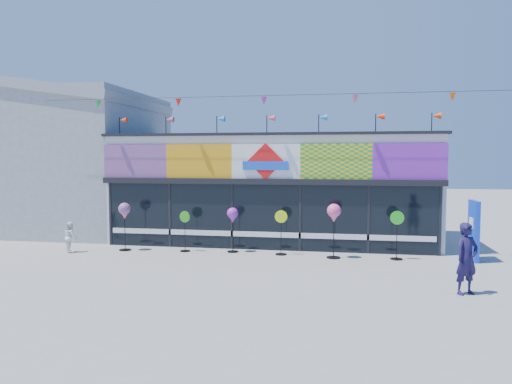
% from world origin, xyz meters
% --- Properties ---
extents(ground, '(80.00, 80.00, 0.00)m').
position_xyz_m(ground, '(0.00, 0.00, 0.00)').
color(ground, gray).
rests_on(ground, ground).
extents(kite_shop, '(16.00, 5.70, 5.31)m').
position_xyz_m(kite_shop, '(0.00, 5.94, 2.05)').
color(kite_shop, silver).
rests_on(kite_shop, ground).
extents(neighbour_building, '(8.18, 7.20, 6.87)m').
position_xyz_m(neighbour_building, '(-10.00, 7.00, 3.20)').
color(neighbour_building, '#A0A2A5').
rests_on(neighbour_building, ground).
extents(blue_sign, '(0.17, 0.95, 1.89)m').
position_xyz_m(blue_sign, '(6.70, 2.81, 0.95)').
color(blue_sign, blue).
rests_on(blue_sign, ground).
extents(spinner_0, '(0.42, 0.42, 1.67)m').
position_xyz_m(spinner_0, '(-4.81, 2.47, 1.33)').
color(spinner_0, black).
rests_on(spinner_0, ground).
extents(spinner_1, '(0.39, 0.36, 1.40)m').
position_xyz_m(spinner_1, '(-2.69, 2.65, 0.74)').
color(spinner_1, black).
rests_on(spinner_1, ground).
extents(spinner_2, '(0.39, 0.39, 1.53)m').
position_xyz_m(spinner_2, '(-1.04, 2.83, 1.23)').
color(spinner_2, black).
rests_on(spinner_2, ground).
extents(spinner_3, '(0.42, 0.38, 1.49)m').
position_xyz_m(spinner_3, '(0.64, 2.65, 0.79)').
color(spinner_3, black).
rests_on(spinner_3, ground).
extents(spinner_4, '(0.44, 0.44, 1.76)m').
position_xyz_m(spinner_4, '(2.38, 2.41, 1.41)').
color(spinner_4, black).
rests_on(spinner_4, ground).
extents(spinner_5, '(0.43, 0.39, 1.55)m').
position_xyz_m(spinner_5, '(4.35, 2.54, 0.82)').
color(spinner_5, black).
rests_on(spinner_5, ground).
extents(adult_man, '(0.74, 0.68, 1.70)m').
position_xyz_m(adult_man, '(5.57, -1.32, 0.85)').
color(adult_man, '#19133D').
rests_on(adult_man, ground).
extents(child, '(0.56, 0.58, 1.05)m').
position_xyz_m(child, '(-6.50, 1.84, 0.52)').
color(child, white).
rests_on(child, ground).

